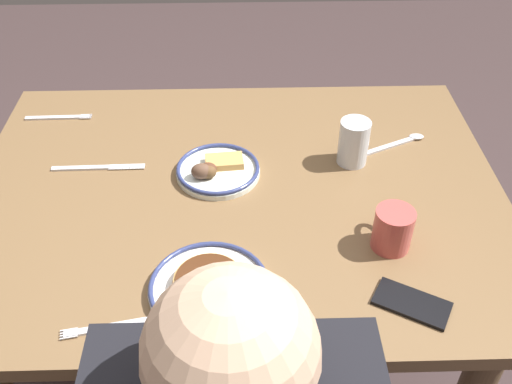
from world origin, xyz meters
TOP-DOWN VIEW (x-y plane):
  - ground_plane at (0.00, 0.00)m, footprint 6.00×6.00m
  - dining_table at (0.00, 0.00)m, footprint 1.29×0.97m
  - plate_near_main at (0.05, -0.06)m, footprint 0.21×0.21m
  - plate_center_pancakes at (0.05, 0.31)m, footprint 0.24×0.24m
  - coffee_mug at (-0.33, 0.19)m, footprint 0.08×0.12m
  - drinking_glass at (-0.29, -0.11)m, footprint 0.08×0.08m
  - cell_phone at (-0.34, 0.36)m, footprint 0.16×0.13m
  - fork_near at (0.50, -0.33)m, footprint 0.19×0.02m
  - fork_far at (0.23, 0.40)m, footprint 0.20×0.05m
  - butter_knife at (0.35, -0.09)m, footprint 0.23×0.02m
  - tea_spoon at (-0.44, -0.18)m, footprint 0.19×0.10m

SIDE VIEW (x-z plane):
  - ground_plane at x=0.00m, z-range 0.00..0.00m
  - dining_table at x=0.00m, z-range 0.25..1.00m
  - butter_knife at x=0.35m, z-range 0.74..0.75m
  - fork_far at x=0.23m, z-range 0.74..0.75m
  - fork_near at x=0.50m, z-range 0.74..0.75m
  - cell_phone at x=-0.34m, z-range 0.74..0.75m
  - tea_spoon at x=-0.44m, z-range 0.74..0.75m
  - plate_near_main at x=0.05m, z-range 0.73..0.78m
  - plate_center_pancakes at x=0.05m, z-range 0.74..0.78m
  - coffee_mug at x=-0.33m, z-range 0.74..0.84m
  - drinking_glass at x=-0.29m, z-range 0.74..0.85m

